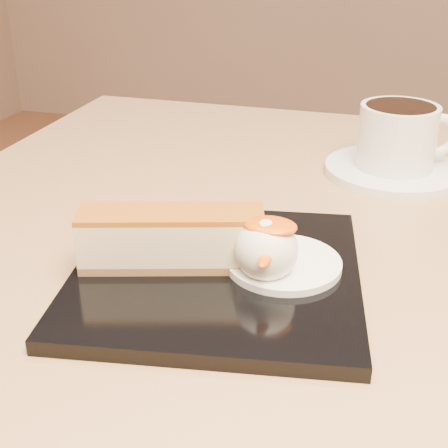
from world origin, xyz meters
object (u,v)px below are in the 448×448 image
(table, at_px, (300,372))
(ice_cream_scoop, at_px, (266,250))
(dessert_plate, at_px, (217,274))
(cheesecake, at_px, (172,238))
(coffee_cup, at_px, (399,135))
(saucer, at_px, (393,170))

(table, height_order, ice_cream_scoop, ice_cream_scoop)
(dessert_plate, relative_size, ice_cream_scoop, 4.64)
(cheesecake, xyz_separation_m, coffee_cup, (0.16, 0.28, 0.01))
(saucer, bearing_deg, cheesecake, -119.70)
(cheesecake, xyz_separation_m, saucer, (0.16, 0.28, -0.03))
(ice_cream_scoop, bearing_deg, cheesecake, 180.00)
(ice_cream_scoop, height_order, coffee_cup, coffee_cup)
(ice_cream_scoop, relative_size, saucer, 0.32)
(cheesecake, relative_size, coffee_cup, 1.34)
(dessert_plate, bearing_deg, saucer, 65.67)
(saucer, xyz_separation_m, coffee_cup, (0.00, 0.00, 0.04))
(table, relative_size, ice_cream_scoop, 16.86)
(cheesecake, bearing_deg, saucer, 43.56)
(saucer, bearing_deg, ice_cream_scoop, -106.66)
(table, relative_size, coffee_cup, 7.31)
(ice_cream_scoop, bearing_deg, table, 80.43)
(saucer, bearing_deg, table, -110.61)
(dessert_plate, relative_size, coffee_cup, 2.01)
(dessert_plate, height_order, cheesecake, cheesecake)
(table, xyz_separation_m, saucer, (0.07, 0.17, 0.16))
(ice_cream_scoop, bearing_deg, coffee_cup, 73.01)
(dessert_plate, bearing_deg, ice_cream_scoop, -7.13)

